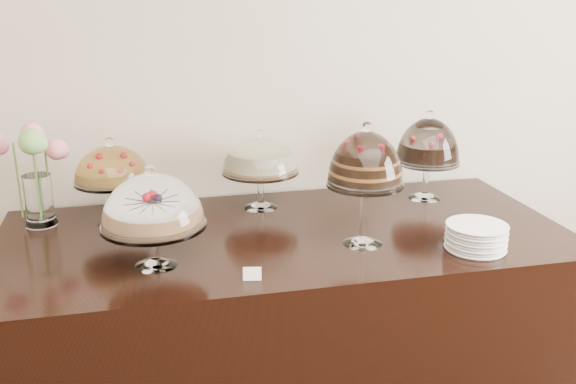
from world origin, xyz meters
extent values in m
cube|color=#BCAD97|center=(0.00, 3.00, 1.50)|extent=(5.00, 0.04, 3.00)
cube|color=black|center=(-0.33, 2.45, 0.45)|extent=(2.20, 1.00, 0.90)
cone|color=white|center=(-0.83, 2.25, 0.91)|extent=(0.15, 0.15, 0.02)
cylinder|color=white|center=(-0.83, 2.25, 0.98)|extent=(0.03, 0.03, 0.12)
cylinder|color=white|center=(-0.83, 2.25, 1.05)|extent=(0.36, 0.36, 0.01)
cylinder|color=tan|center=(-0.83, 2.25, 1.08)|extent=(0.28, 0.28, 0.05)
sphere|color=#AF0E19|center=(-0.76, 2.27, 1.12)|extent=(0.02, 0.02, 0.02)
sphere|color=#AF0E19|center=(-0.89, 2.30, 1.12)|extent=(0.02, 0.02, 0.02)
sphere|color=#AF0E19|center=(-0.85, 2.17, 1.12)|extent=(0.02, 0.02, 0.02)
sphere|color=white|center=(-0.83, 2.25, 1.24)|extent=(0.04, 0.04, 0.04)
cone|color=white|center=(-0.07, 2.27, 0.91)|extent=(0.15, 0.15, 0.02)
cylinder|color=white|center=(-0.07, 2.27, 1.03)|extent=(0.03, 0.03, 0.20)
cylinder|color=white|center=(-0.07, 2.27, 1.13)|extent=(0.28, 0.28, 0.01)
cylinder|color=black|center=(-0.07, 2.27, 1.20)|extent=(0.22, 0.22, 0.11)
sphere|color=#AF0E19|center=(-0.02, 2.29, 1.26)|extent=(0.02, 0.02, 0.02)
sphere|color=#AF0E19|center=(-0.07, 2.33, 1.26)|extent=(0.02, 0.02, 0.02)
sphere|color=#AF0E19|center=(-0.13, 2.29, 1.26)|extent=(0.02, 0.02, 0.02)
sphere|color=#AF0E19|center=(-0.11, 2.22, 1.26)|extent=(0.02, 0.02, 0.02)
sphere|color=#AF0E19|center=(-0.04, 2.22, 1.26)|extent=(0.02, 0.02, 0.02)
sphere|color=white|center=(-0.07, 2.27, 1.34)|extent=(0.04, 0.04, 0.04)
cone|color=white|center=(-0.37, 2.76, 0.91)|extent=(0.15, 0.15, 0.02)
cylinder|color=white|center=(-0.37, 2.76, 0.99)|extent=(0.03, 0.03, 0.13)
cylinder|color=white|center=(-0.37, 2.76, 1.06)|extent=(0.33, 0.33, 0.01)
cylinder|color=beige|center=(-0.37, 2.76, 1.11)|extent=(0.27, 0.27, 0.08)
sphere|color=white|center=(-0.37, 2.76, 1.23)|extent=(0.04, 0.04, 0.04)
cone|color=white|center=(0.38, 2.72, 0.91)|extent=(0.15, 0.15, 0.02)
cylinder|color=white|center=(0.38, 2.72, 0.99)|extent=(0.03, 0.03, 0.14)
cylinder|color=white|center=(0.38, 2.72, 1.07)|extent=(0.29, 0.29, 0.01)
cylinder|color=black|center=(0.38, 2.72, 1.11)|extent=(0.22, 0.22, 0.07)
sphere|color=#AF0E19|center=(0.44, 2.74, 1.16)|extent=(0.02, 0.02, 0.02)
sphere|color=#AF0E19|center=(0.34, 2.76, 1.16)|extent=(0.02, 0.02, 0.02)
sphere|color=#AF0E19|center=(0.37, 2.66, 1.16)|extent=(0.02, 0.02, 0.02)
sphere|color=white|center=(0.38, 2.72, 1.28)|extent=(0.04, 0.04, 0.04)
cone|color=white|center=(-0.97, 2.69, 0.91)|extent=(0.15, 0.15, 0.02)
cylinder|color=white|center=(-0.97, 2.69, 1.00)|extent=(0.03, 0.03, 0.15)
cylinder|color=white|center=(-0.97, 2.69, 1.08)|extent=(0.30, 0.30, 0.01)
cylinder|color=#B18134|center=(-0.97, 2.69, 1.11)|extent=(0.26, 0.26, 0.04)
sphere|color=#AF0E19|center=(-0.91, 2.71, 1.13)|extent=(0.02, 0.02, 0.02)
sphere|color=#AF0E19|center=(-0.96, 2.76, 1.13)|extent=(0.02, 0.02, 0.02)
sphere|color=#AF0E19|center=(-1.03, 2.74, 1.13)|extent=(0.02, 0.02, 0.02)
sphere|color=#AF0E19|center=(-1.04, 2.67, 1.13)|extent=(0.02, 0.02, 0.02)
sphere|color=#AF0E19|center=(-0.99, 2.62, 1.13)|extent=(0.02, 0.02, 0.02)
sphere|color=#AF0E19|center=(-0.92, 2.65, 1.13)|extent=(0.02, 0.02, 0.02)
sphere|color=white|center=(-0.97, 2.69, 1.24)|extent=(0.04, 0.04, 0.04)
cylinder|color=white|center=(-1.27, 2.75, 1.00)|extent=(0.11, 0.11, 0.21)
cylinder|color=#476B2D|center=(-1.22, 2.76, 1.07)|extent=(0.01, 0.01, 0.26)
sphere|color=pink|center=(-1.18, 2.77, 1.20)|extent=(0.09, 0.09, 0.09)
cylinder|color=#476B2D|center=(-1.27, 2.78, 1.10)|extent=(0.01, 0.01, 0.32)
sphere|color=pink|center=(-1.27, 2.80, 1.26)|extent=(0.09, 0.09, 0.09)
cylinder|color=#476B2D|center=(-1.33, 2.74, 1.09)|extent=(0.01, 0.01, 0.30)
cylinder|color=#476B2D|center=(-1.26, 2.70, 1.10)|extent=(0.01, 0.01, 0.33)
sphere|color=#6EA650|center=(-1.25, 2.64, 1.27)|extent=(0.10, 0.10, 0.10)
cylinder|color=white|center=(0.31, 2.13, 0.90)|extent=(0.22, 0.22, 0.01)
cylinder|color=white|center=(0.31, 2.13, 0.92)|extent=(0.21, 0.21, 0.01)
cylinder|color=white|center=(0.31, 2.13, 0.93)|extent=(0.22, 0.22, 0.01)
cylinder|color=white|center=(0.31, 2.13, 0.94)|extent=(0.21, 0.21, 0.01)
cylinder|color=white|center=(0.31, 2.13, 0.95)|extent=(0.22, 0.22, 0.01)
cylinder|color=white|center=(0.31, 2.13, 0.96)|extent=(0.21, 0.21, 0.01)
cylinder|color=white|center=(0.31, 2.13, 0.97)|extent=(0.22, 0.22, 0.01)
cylinder|color=white|center=(0.31, 2.13, 0.98)|extent=(0.21, 0.21, 0.01)
cylinder|color=white|center=(0.31, 2.13, 0.99)|extent=(0.22, 0.22, 0.01)
cube|color=white|center=(-0.53, 2.06, 0.92)|extent=(0.06, 0.03, 0.04)
camera|label=1|loc=(-0.85, 0.17, 1.82)|focal=40.00mm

